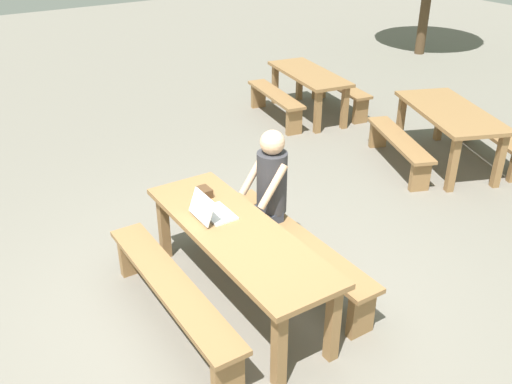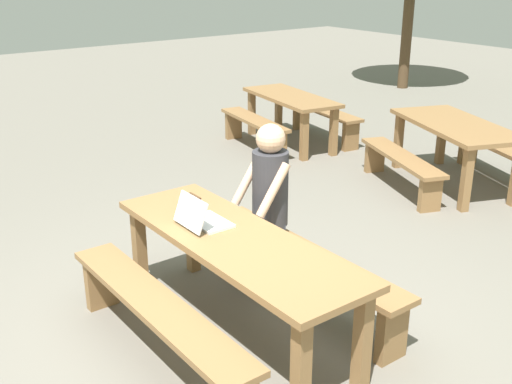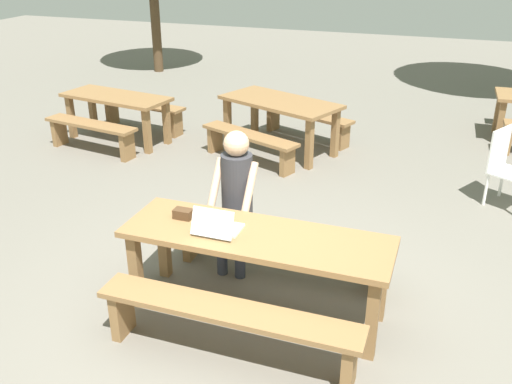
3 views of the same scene
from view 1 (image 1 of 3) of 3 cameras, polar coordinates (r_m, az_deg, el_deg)
name	(u,v)px [view 1 (image 1 of 3)]	position (r m, az deg, el deg)	size (l,w,h in m)	color
ground_plane	(238,300)	(5.20, -1.80, -10.89)	(30.00, 30.00, 0.00)	slate
picnic_table_front	(237,241)	(4.82, -1.91, -4.98)	(2.19, 0.70, 0.75)	olive
bench_near	(172,293)	(4.75, -8.52, -10.06)	(2.02, 0.30, 0.47)	olive
bench_far	(296,246)	(5.27, 4.08, -5.51)	(2.02, 0.30, 0.47)	olive
laptop	(211,211)	(4.93, -4.54, -1.92)	(0.35, 0.31, 0.24)	white
small_pouch	(205,192)	(5.27, -5.20, 0.00)	(0.16, 0.10, 0.08)	#4C331E
person_seated	(269,187)	(5.31, 1.30, 0.49)	(0.40, 0.40, 1.37)	#333847
picnic_table_mid	(309,80)	(9.23, 5.35, 11.26)	(1.78, 0.93, 0.72)	olive
bench_mid_south	(275,100)	(9.06, 1.96, 9.27)	(1.55, 0.53, 0.45)	olive
bench_mid_north	(339,91)	(9.60, 8.41, 10.10)	(1.55, 0.53, 0.45)	olive
picnic_table_distant	(450,118)	(7.85, 19.01, 7.07)	(1.91, 1.41, 0.76)	olive
bench_distant_south	(399,145)	(7.67, 14.24, 4.63)	(1.56, 0.86, 0.42)	olive
bench_distant_north	(491,138)	(8.30, 22.71, 5.09)	(1.56, 0.86, 0.42)	olive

